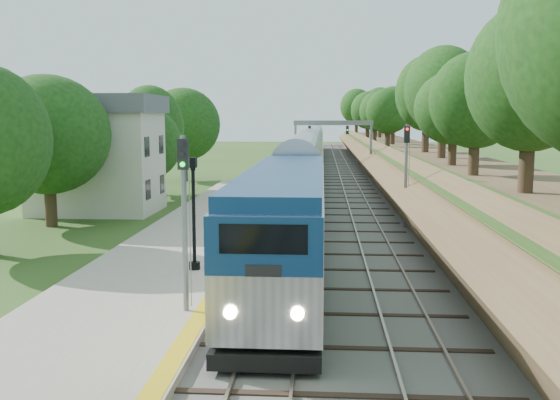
# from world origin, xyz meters

# --- Properties ---
(trackbed) EXTENTS (9.50, 170.00, 0.28)m
(trackbed) POSITION_xyz_m (2.00, 60.00, 0.07)
(trackbed) COLOR #4C4944
(trackbed) RESTS_ON ground
(platform) EXTENTS (6.40, 68.00, 0.38)m
(platform) POSITION_xyz_m (-5.20, 16.00, 0.19)
(platform) COLOR gray
(platform) RESTS_ON ground
(yellow_stripe) EXTENTS (0.55, 68.00, 0.01)m
(yellow_stripe) POSITION_xyz_m (-2.35, 16.00, 0.39)
(yellow_stripe) COLOR gold
(yellow_stripe) RESTS_ON platform
(embankment) EXTENTS (10.64, 170.00, 11.70)m
(embankment) POSITION_xyz_m (10.35, 60.00, 1.95)
(embankment) COLOR brown
(embankment) RESTS_ON ground
(station_building) EXTENTS (8.60, 6.60, 8.00)m
(station_building) POSITION_xyz_m (-14.00, 30.00, 4.09)
(station_building) COLOR beige
(station_building) RESTS_ON ground
(signal_gantry) EXTENTS (8.40, 0.38, 6.20)m
(signal_gantry) POSITION_xyz_m (2.47, 54.99, 4.82)
(signal_gantry) COLOR slate
(signal_gantry) RESTS_ON ground
(trees_behind_platform) EXTENTS (7.82, 53.32, 7.21)m
(trees_behind_platform) POSITION_xyz_m (-11.17, 20.67, 4.53)
(trees_behind_platform) COLOR #332316
(trees_behind_platform) RESTS_ON ground
(train) EXTENTS (2.91, 116.67, 4.27)m
(train) POSITION_xyz_m (0.00, 60.18, 2.20)
(train) COLOR black
(train) RESTS_ON trackbed
(lamppost_far) EXTENTS (0.45, 0.45, 4.53)m
(lamppost_far) POSITION_xyz_m (-3.74, 12.71, 2.40)
(lamppost_far) COLOR black
(lamppost_far) RESTS_ON platform
(signal_platform) EXTENTS (0.33, 0.26, 5.54)m
(signal_platform) POSITION_xyz_m (-2.90, 7.31, 3.79)
(signal_platform) COLOR slate
(signal_platform) RESTS_ON platform
(signal_farside) EXTENTS (0.33, 0.26, 5.98)m
(signal_farside) POSITION_xyz_m (6.20, 24.57, 3.77)
(signal_farside) COLOR slate
(signal_farside) RESTS_ON ground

